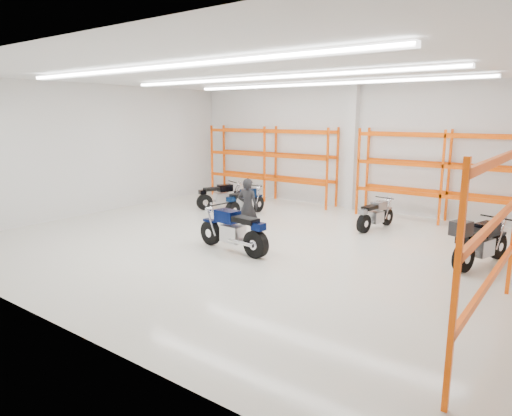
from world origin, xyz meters
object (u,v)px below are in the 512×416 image
Objects in this scene: motorcycle_back_a at (219,196)px; structural_column at (352,148)px; motorcycle_main at (235,231)px; motorcycle_back_d at (478,243)px; motorcycle_back_b at (244,203)px; standing_man at (248,207)px; motorcycle_back_c at (374,215)px.

structural_column is (3.95, 2.85, 1.79)m from motorcycle_back_a.
motorcycle_main is 5.72m from motorcycle_back_d.
motorcycle_back_b is 0.92× the size of motorcycle_back_d.
motorcycle_back_a is at bearing -52.42° from standing_man.
motorcycle_back_c is 3.64m from structural_column.
motorcycle_back_a is (-4.00, 3.98, -0.08)m from motorcycle_main.
motorcycle_main is at bearing -89.58° from structural_column.
standing_man is at bearing -97.55° from structural_column.
motorcycle_back_d is at bearing 25.01° from motorcycle_main.
standing_man reaches higher than motorcycle_back_c.
motorcycle_main is 1.13× the size of motorcycle_back_b.
structural_column reaches higher than motorcycle_back_d.
structural_column is (-0.05, 6.83, 1.71)m from motorcycle_main.
structural_column is at bearing 90.42° from motorcycle_main.
motorcycle_back_d is at bearing -40.14° from structural_column.
standing_man reaches higher than motorcycle_main.
motorcycle_main is at bearing -154.99° from motorcycle_back_d.
motorcycle_back_c is at bearing 66.24° from motorcycle_main.
motorcycle_back_a is at bearing -176.30° from motorcycle_back_c.
motorcycle_back_d is (5.19, 2.42, 0.02)m from motorcycle_main.
motorcycle_back_a is 0.91× the size of motorcycle_back_b.
motorcycle_back_a is at bearing 135.14° from motorcycle_main.
structural_column is at bearing -112.64° from standing_man.
standing_man is (-5.94, -0.91, 0.27)m from motorcycle_back_d.
standing_man is at bearing -49.44° from motorcycle_back_b.
motorcycle_main is at bearing -113.76° from motorcycle_back_c.
motorcycle_main is 1.04× the size of motorcycle_back_d.
motorcycle_back_b is 1.10× the size of motorcycle_back_c.
structural_column reaches higher than motorcycle_back_a.
motorcycle_back_d is at bearing -7.71° from motorcycle_back_b.
structural_column reaches higher than motorcycle_main.
motorcycle_back_b is at bearing 125.04° from motorcycle_main.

